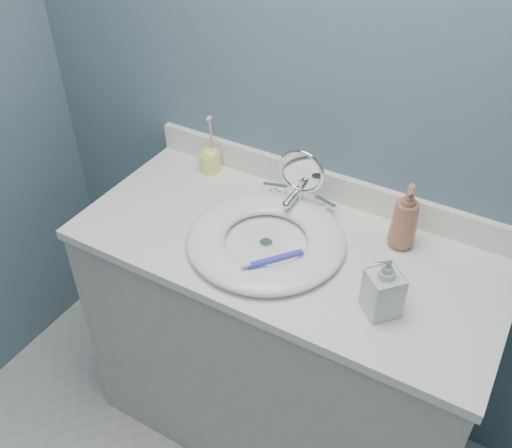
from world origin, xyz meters
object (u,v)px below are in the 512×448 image
Objects in this scene: soap_bottle_amber at (405,217)px; toothbrush_holder at (210,158)px; makeup_mirror at (301,178)px; soap_bottle_clear at (384,285)px.

soap_bottle_amber is 0.68m from toothbrush_holder.
soap_bottle_amber is at bearing -4.29° from toothbrush_holder.
soap_bottle_amber is (0.32, -0.00, -0.01)m from makeup_mirror.
toothbrush_holder is at bearing 169.93° from makeup_mirror.
soap_bottle_amber is 1.12× the size of soap_bottle_clear.
makeup_mirror reaches higher than soap_bottle_clear.
makeup_mirror is at bearing 173.04° from soap_bottle_amber.
makeup_mirror is 1.18× the size of soap_bottle_clear.
soap_bottle_amber is 0.99× the size of toothbrush_holder.
makeup_mirror is 0.45m from soap_bottle_clear.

